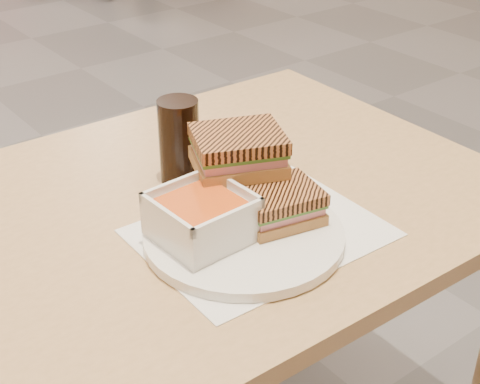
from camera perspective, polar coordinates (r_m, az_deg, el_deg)
main_table at (r=1.11m, az=-8.58°, el=-7.60°), size 1.21×0.72×0.75m
tray_liner at (r=1.02m, az=1.63°, el=-3.26°), size 0.34×0.26×0.00m
plate at (r=1.00m, az=0.31°, el=-3.48°), size 0.28×0.28×0.02m
soup_bowl at (r=0.97m, az=-3.04°, el=-2.11°), size 0.13×0.13×0.06m
panini_lower at (r=1.01m, az=3.17°, el=-0.98°), size 0.13×0.11×0.05m
panini_upper at (r=1.03m, az=-0.14°, el=3.33°), size 0.16×0.15×0.06m
cola_glass at (r=1.12m, az=-4.87°, el=4.04°), size 0.06×0.06×0.14m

